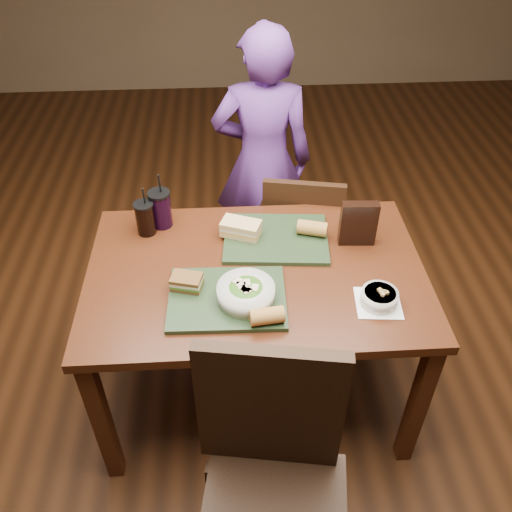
% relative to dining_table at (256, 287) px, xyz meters
% --- Properties ---
extents(ground, '(6.00, 6.00, 0.00)m').
position_rel_dining_table_xyz_m(ground, '(0.00, 0.00, -0.66)').
color(ground, '#381C0B').
rests_on(ground, ground).
extents(dining_table, '(1.30, 0.85, 0.75)m').
position_rel_dining_table_xyz_m(dining_table, '(0.00, 0.00, 0.00)').
color(dining_table, '#421D0D').
rests_on(dining_table, ground).
extents(chair_near, '(0.50, 0.51, 1.02)m').
position_rel_dining_table_xyz_m(chair_near, '(0.00, -0.73, -0.09)').
color(chair_near, black).
rests_on(chair_near, ground).
extents(chair_far, '(0.43, 0.44, 0.85)m').
position_rel_dining_table_xyz_m(chair_far, '(0.24, 0.53, -0.19)').
color(chair_far, black).
rests_on(chair_far, ground).
extents(diner, '(0.53, 0.36, 1.41)m').
position_rel_dining_table_xyz_m(diner, '(0.09, 0.88, 0.04)').
color(diner, '#592C7B').
rests_on(diner, ground).
extents(tray_near, '(0.43, 0.33, 0.02)m').
position_rel_dining_table_xyz_m(tray_near, '(-0.11, -0.16, 0.10)').
color(tray_near, '#1F301A').
rests_on(tray_near, dining_table).
extents(tray_far, '(0.44, 0.35, 0.02)m').
position_rel_dining_table_xyz_m(tray_far, '(0.09, 0.18, 0.10)').
color(tray_far, '#1F301A').
rests_on(tray_far, dining_table).
extents(salad_bowl, '(0.21, 0.21, 0.07)m').
position_rel_dining_table_xyz_m(salad_bowl, '(-0.05, -0.17, 0.14)').
color(salad_bowl, silver).
rests_on(salad_bowl, tray_near).
extents(soup_bowl, '(0.17, 0.17, 0.07)m').
position_rel_dining_table_xyz_m(soup_bowl, '(0.43, -0.21, 0.12)').
color(soup_bowl, white).
rests_on(soup_bowl, dining_table).
extents(sandwich_near, '(0.12, 0.10, 0.05)m').
position_rel_dining_table_xyz_m(sandwich_near, '(-0.26, -0.10, 0.13)').
color(sandwich_near, '#593819').
rests_on(sandwich_near, tray_near).
extents(sandwich_far, '(0.18, 0.14, 0.06)m').
position_rel_dining_table_xyz_m(sandwich_far, '(-0.05, 0.20, 0.14)').
color(sandwich_far, tan).
rests_on(sandwich_far, tray_far).
extents(baguette_near, '(0.12, 0.07, 0.06)m').
position_rel_dining_table_xyz_m(baguette_near, '(0.02, -0.29, 0.14)').
color(baguette_near, '#AD7533').
rests_on(baguette_near, tray_near).
extents(baguette_far, '(0.13, 0.09, 0.06)m').
position_rel_dining_table_xyz_m(baguette_far, '(0.24, 0.19, 0.14)').
color(baguette_far, '#AD7533').
rests_on(baguette_far, tray_far).
extents(cup_cola, '(0.08, 0.08, 0.22)m').
position_rel_dining_table_xyz_m(cup_cola, '(-0.44, 0.26, 0.16)').
color(cup_cola, black).
rests_on(cup_cola, dining_table).
extents(cup_berry, '(0.09, 0.09, 0.25)m').
position_rel_dining_table_xyz_m(cup_berry, '(-0.38, 0.31, 0.17)').
color(cup_berry, black).
rests_on(cup_berry, dining_table).
extents(chip_bag, '(0.15, 0.05, 0.19)m').
position_rel_dining_table_xyz_m(chip_bag, '(0.42, 0.14, 0.19)').
color(chip_bag, black).
rests_on(chip_bag, dining_table).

